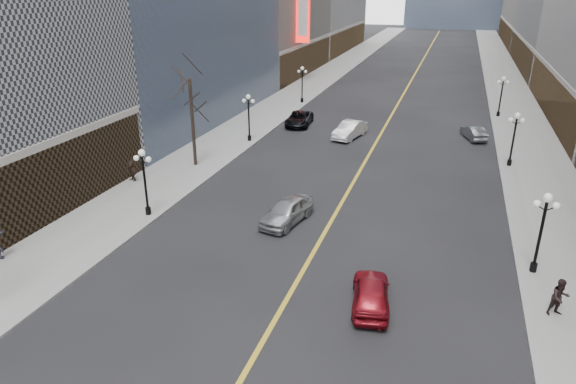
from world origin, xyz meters
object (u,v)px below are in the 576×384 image
Objects in this scene: streetlamp_west_3 at (302,81)px; car_nb_mid at (350,130)px; streetlamp_east_3 at (502,92)px; car_sb_mid at (371,293)px; streetlamp_east_1 at (542,225)px; streetlamp_west_1 at (144,176)px; car_sb_far at (474,133)px; streetlamp_west_2 at (249,113)px; car_nb_near at (287,211)px; streetlamp_east_2 at (514,134)px; car_nb_far at (299,119)px.

streetlamp_west_3 is 0.91× the size of car_nb_mid.
car_sb_mid is at bearing -100.61° from streetlamp_east_3.
streetlamp_west_1 is (-23.60, 0.00, 0.00)m from streetlamp_east_1.
car_sb_far is (5.00, 31.42, -0.08)m from car_sb_mid.
car_nb_mid is (-14.61, 22.43, -2.08)m from streetlamp_east_1.
streetlamp_west_2 is 28.52m from car_sb_mid.
streetlamp_west_3 is (-23.60, 36.00, 0.00)m from streetlamp_east_1.
car_nb_mid is at bearing 101.91° from car_nb_near.
streetlamp_east_2 reaches higher than car_sb_far.
car_nb_near is (-14.53, -34.04, -2.09)m from streetlamp_east_3.
streetlamp_east_1 is 1.00× the size of streetlamp_east_2.
streetlamp_east_2 is 23.60m from streetlamp_west_2.
car_nb_far is at bearing 69.49° from streetlamp_west_2.
streetlamp_east_1 reaches higher than car_sb_far.
streetlamp_east_3 is 1.00× the size of streetlamp_west_1.
streetlamp_east_1 reaches higher than car_nb_far.
streetlamp_west_3 is (-23.60, 18.00, 0.00)m from streetlamp_east_2.
car_sb_mid is (15.80, -41.64, -2.16)m from streetlamp_west_3.
streetlamp_west_2 is 1.00× the size of streetlamp_west_3.
car_nb_near is 0.90× the size of car_nb_far.
car_sb_far is (-2.80, 7.78, -2.24)m from streetlamp_east_2.
car_nb_near is (9.07, -16.04, -2.09)m from streetlamp_west_2.
streetlamp_west_3 is at bearing 116.62° from car_nb_near.
streetlamp_east_3 is 1.03× the size of car_sb_mid.
car_sb_mid is at bearing -108.26° from streetlamp_east_2.
streetlamp_west_1 is 0.91× the size of car_nb_mid.
streetlamp_west_2 is (-23.60, 0.00, 0.00)m from streetlamp_east_2.
streetlamp_east_2 reaches higher than car_nb_far.
car_sb_mid is (-7.80, -5.64, -2.16)m from streetlamp_east_1.
streetlamp_east_2 is 24.99m from car_sb_mid.
streetlamp_east_2 is at bearing -37.33° from streetlamp_west_3.
car_nb_near is 26.55m from car_sb_far.
streetlamp_west_1 is at bearing -101.91° from car_nb_far.
car_nb_near is 0.95× the size of car_nb_mid.
streetlamp_east_2 is (0.00, 18.00, 0.00)m from streetlamp_east_1.
car_nb_far is at bearing 160.21° from streetlamp_east_2.
car_nb_near is at bearing 44.48° from car_sb_far.
streetlamp_east_1 and streetlamp_west_1 have the same top height.
streetlamp_east_3 is at bearing 56.25° from car_nb_mid.
car_sb_mid is (15.80, -23.64, -2.16)m from streetlamp_west_2.
streetlamp_east_3 is 20.05m from car_nb_mid.
car_nb_near reaches higher than car_sb_mid.
streetlamp_east_1 is at bearing -56.42° from car_nb_far.
car_sb_mid reaches higher than car_nb_far.
car_nb_mid is 12.27m from car_sb_far.
car_nb_far is at bearing 83.73° from streetlamp_west_1.
streetlamp_east_3 is 23.41m from car_nb_far.
streetlamp_west_3 is at bearing 123.25° from streetlamp_east_1.
streetlamp_west_1 is 1.12× the size of car_sb_far.
streetlamp_west_2 reaches higher than car_nb_far.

